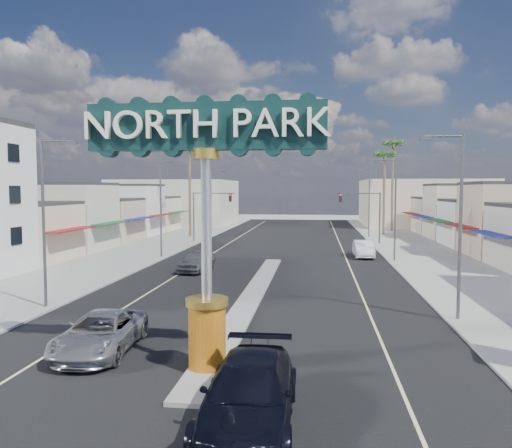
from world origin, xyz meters
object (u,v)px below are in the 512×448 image
(streetlight_l_near, at_px, (46,214))
(streetlight_l_far, at_px, (212,199))
(palm_right_far, at_px, (393,149))
(car_parked_left, at_px, (197,261))
(palm_right_mid, at_px, (385,159))
(car_parked_right, at_px, (363,249))
(gateway_sign, at_px, (206,203))
(suv_left, at_px, (100,333))
(traffic_signal_right, at_px, (364,207))
(streetlight_r_near, at_px, (457,217))
(streetlight_r_far, at_px, (368,199))
(streetlight_r_mid, at_px, (393,204))
(streetlight_l_mid, at_px, (162,204))
(suv_right, at_px, (249,394))
(palm_left_far, at_px, (189,150))
(traffic_signal_left, at_px, (208,207))

(streetlight_l_near, height_order, streetlight_l_far, same)
(palm_right_far, bearing_deg, car_parked_left, -117.68)
(palm_right_mid, height_order, car_parked_right, palm_right_mid)
(gateway_sign, distance_m, suv_left, 7.09)
(streetlight_l_far, xyz_separation_m, car_parked_right, (18.59, -19.34, -4.27))
(traffic_signal_right, distance_m, streetlight_l_near, 39.26)
(streetlight_r_near, distance_m, streetlight_r_far, 42.00)
(streetlight_l_far, height_order, car_parked_right, streetlight_l_far)
(streetlight_l_far, distance_m, car_parked_right, 27.16)
(streetlight_r_mid, bearing_deg, suv_left, -119.59)
(streetlight_l_mid, relative_size, car_parked_left, 1.86)
(suv_right, height_order, car_parked_right, suv_right)
(suv_left, bearing_deg, streetlight_r_near, 19.70)
(streetlight_l_far, distance_m, palm_right_mid, 24.41)
(streetlight_r_mid, bearing_deg, streetlight_l_far, 133.48)
(streetlight_l_near, height_order, suv_left, streetlight_l_near)
(car_parked_right, bearing_deg, streetlight_r_far, 82.36)
(palm_right_far, distance_m, suv_left, 62.78)
(car_parked_right, bearing_deg, streetlight_l_mid, -172.76)
(streetlight_r_near, xyz_separation_m, car_parked_left, (-15.93, 12.92, -4.24))
(streetlight_r_near, relative_size, car_parked_right, 1.87)
(suv_left, bearing_deg, gateway_sign, -22.00)
(car_parked_left, height_order, car_parked_right, car_parked_left)
(gateway_sign, relative_size, streetlight_r_far, 1.02)
(streetlight_l_near, bearing_deg, car_parked_right, 50.64)
(traffic_signal_right, bearing_deg, gateway_sign, -102.33)
(palm_right_far, bearing_deg, palm_left_far, -156.80)
(gateway_sign, relative_size, streetlight_l_near, 1.02)
(streetlight_l_far, bearing_deg, palm_left_far, -142.08)
(traffic_signal_left, xyz_separation_m, suv_right, (11.18, -45.79, -3.40))
(streetlight_l_mid, height_order, palm_right_far, palm_right_far)
(palm_left_far, bearing_deg, streetlight_r_near, -59.64)
(gateway_sign, bearing_deg, palm_right_mid, 76.47)
(car_parked_left, bearing_deg, streetlight_r_far, 66.15)
(streetlight_r_mid, height_order, suv_left, streetlight_r_mid)
(streetlight_l_near, xyz_separation_m, streetlight_l_far, (0.00, 42.00, 0.00))
(palm_right_mid, relative_size, suv_left, 2.20)
(traffic_signal_right, distance_m, suv_right, 46.48)
(gateway_sign, distance_m, streetlight_l_near, 13.19)
(palm_right_far, xyz_separation_m, suv_left, (-19.61, -58.49, -11.62))
(streetlight_r_far, relative_size, car_parked_right, 1.87)
(traffic_signal_left, bearing_deg, streetlight_r_far, 22.20)
(streetlight_r_mid, bearing_deg, streetlight_l_mid, 180.00)
(streetlight_l_mid, relative_size, car_parked_right, 1.87)
(palm_left_far, xyz_separation_m, car_parked_right, (21.15, -17.34, -10.70))
(streetlight_r_near, bearing_deg, suv_right, -125.56)
(traffic_signal_right, xyz_separation_m, palm_right_far, (5.82, 18.01, 8.11))
(streetlight_r_mid, xyz_separation_m, suv_left, (-15.04, -26.49, -4.30))
(suv_left, bearing_deg, traffic_signal_left, 92.81)
(palm_right_mid, bearing_deg, streetlight_l_far, -170.31)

